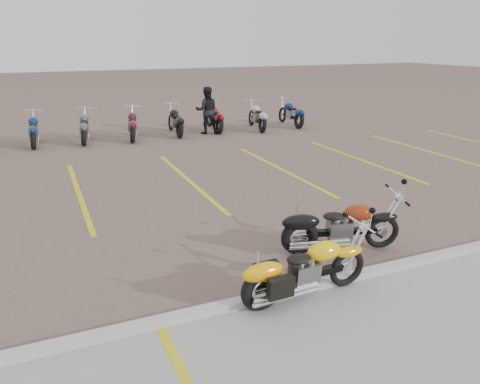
# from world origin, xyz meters

# --- Properties ---
(ground) EXTENTS (100.00, 100.00, 0.00)m
(ground) POSITION_xyz_m (0.00, 0.00, 0.00)
(ground) COLOR brown
(ground) RESTS_ON ground
(curb) EXTENTS (60.00, 0.18, 0.12)m
(curb) POSITION_xyz_m (0.00, -2.00, 0.06)
(curb) COLOR #ADAAA3
(curb) RESTS_ON ground
(parking_stripes) EXTENTS (38.00, 5.50, 0.01)m
(parking_stripes) POSITION_xyz_m (0.00, 4.00, 0.00)
(parking_stripes) COLOR gold
(parking_stripes) RESTS_ON ground
(yellow_cruiser) EXTENTS (2.01, 0.31, 0.83)m
(yellow_cruiser) POSITION_xyz_m (-0.30, -2.13, 0.41)
(yellow_cruiser) COLOR black
(yellow_cruiser) RESTS_ON ground
(flame_cruiser) EXTENTS (2.04, 0.67, 0.86)m
(flame_cruiser) POSITION_xyz_m (1.04, -1.05, 0.43)
(flame_cruiser) COLOR black
(flame_cruiser) RESTS_ON ground
(person_b) EXTENTS (1.01, 0.88, 1.77)m
(person_b) POSITION_xyz_m (2.58, 9.73, 0.88)
(person_b) COLOR black
(person_b) RESTS_ON ground
(bg_bike_row) EXTENTS (15.65, 2.05, 1.10)m
(bg_bike_row) POSITION_xyz_m (-1.10, 9.99, 0.55)
(bg_bike_row) COLOR black
(bg_bike_row) RESTS_ON ground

